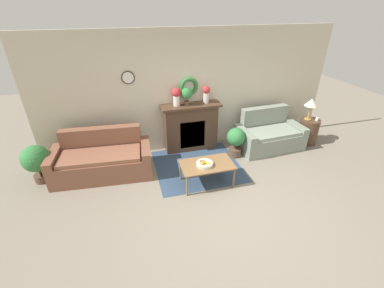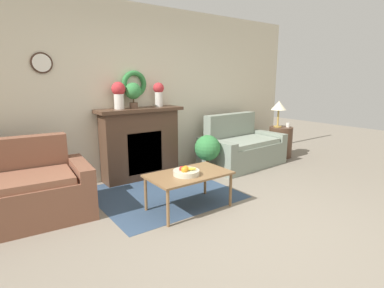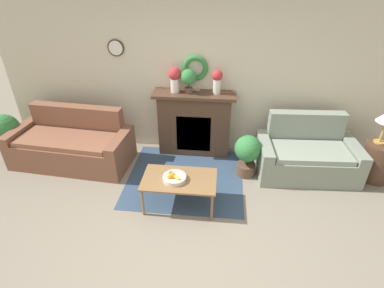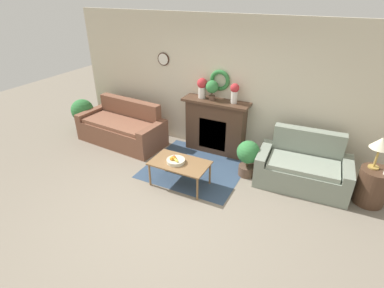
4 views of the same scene
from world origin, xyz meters
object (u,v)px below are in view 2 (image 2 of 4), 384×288
(potted_plant_floor_by_loveseat, at_px, (207,152))
(potted_plant_on_mantel, at_px, (133,92))
(vase_on_mantel_right, at_px, (159,93))
(fireplace, at_px, (140,143))
(coffee_table, at_px, (189,177))
(mug, at_px, (288,125))
(vase_on_mantel_left, at_px, (119,93))
(loveseat_right, at_px, (241,148))
(table_lamp, at_px, (279,106))
(side_table_by_loveseat, at_px, (280,142))
(fruit_bowl, at_px, (186,172))

(potted_plant_floor_by_loveseat, bearing_deg, potted_plant_on_mantel, 149.54)
(vase_on_mantel_right, bearing_deg, fireplace, -179.13)
(coffee_table, xyz_separation_m, mug, (3.07, 0.85, 0.25))
(vase_on_mantel_left, bearing_deg, potted_plant_floor_by_loveseat, -26.40)
(loveseat_right, relative_size, table_lamp, 2.99)
(coffee_table, bearing_deg, loveseat_right, 27.56)
(coffee_table, relative_size, mug, 11.05)
(side_table_by_loveseat, height_order, mug, mug)
(side_table_by_loveseat, bearing_deg, potted_plant_on_mantel, 171.14)
(fireplace, bearing_deg, fruit_bowl, -95.16)
(side_table_by_loveseat, relative_size, mug, 6.82)
(vase_on_mantel_right, distance_m, potted_plant_floor_by_loveseat, 1.24)
(mug, height_order, vase_on_mantel_right, vase_on_mantel_right)
(table_lamp, bearing_deg, vase_on_mantel_right, 169.94)
(side_table_by_loveseat, distance_m, table_lamp, 0.73)
(mug, bearing_deg, coffee_table, -164.48)
(coffee_table, height_order, fruit_bowl, fruit_bowl)
(vase_on_mantel_left, relative_size, vase_on_mantel_right, 1.04)
(potted_plant_on_mantel, bearing_deg, fireplace, 8.66)
(potted_plant_floor_by_loveseat, bearing_deg, side_table_by_loveseat, 3.23)
(table_lamp, xyz_separation_m, vase_on_mantel_right, (-2.48, 0.44, 0.32))
(table_lamp, xyz_separation_m, potted_plant_floor_by_loveseat, (-1.95, -0.16, -0.63))
(loveseat_right, distance_m, coffee_table, 2.14)
(mug, relative_size, potted_plant_floor_by_loveseat, 0.13)
(coffee_table, relative_size, vase_on_mantel_right, 2.61)
(fruit_bowl, distance_m, table_lamp, 3.18)
(potted_plant_on_mantel, xyz_separation_m, potted_plant_floor_by_loveseat, (0.99, -0.58, -0.97))
(coffee_table, relative_size, table_lamp, 1.90)
(vase_on_mantel_left, bearing_deg, loveseat_right, -11.28)
(vase_on_mantel_left, distance_m, vase_on_mantel_right, 0.68)
(mug, height_order, potted_plant_on_mantel, potted_plant_on_mantel)
(table_lamp, distance_m, potted_plant_floor_by_loveseat, 2.05)
(coffee_table, distance_m, vase_on_mantel_right, 1.76)
(fruit_bowl, height_order, side_table_by_loveseat, side_table_by_loveseat)
(loveseat_right, xyz_separation_m, fruit_bowl, (-1.96, -1.03, 0.18))
(coffee_table, distance_m, fruit_bowl, 0.11)
(loveseat_right, height_order, potted_plant_on_mantel, potted_plant_on_mantel)
(potted_plant_floor_by_loveseat, bearing_deg, fruit_bowl, -140.09)
(coffee_table, xyz_separation_m, vase_on_mantel_right, (0.42, 1.42, 0.94))
(vase_on_mantel_left, bearing_deg, potted_plant_on_mantel, -5.13)
(table_lamp, xyz_separation_m, vase_on_mantel_left, (-3.16, 0.44, 0.33))
(fireplace, distance_m, vase_on_mantel_left, 0.85)
(side_table_by_loveseat, height_order, vase_on_mantel_right, vase_on_mantel_right)
(side_table_by_loveseat, distance_m, vase_on_mantel_left, 3.42)
(fireplace, xyz_separation_m, potted_plant_on_mantel, (-0.10, -0.01, 0.80))
(fruit_bowl, distance_m, mug, 3.26)
(loveseat_right, bearing_deg, potted_plant_on_mantel, 165.05)
(fireplace, height_order, vase_on_mantel_left, vase_on_mantel_left)
(side_table_by_loveseat, bearing_deg, fruit_bowl, -162.28)
(fruit_bowl, bearing_deg, vase_on_mantel_right, 71.46)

